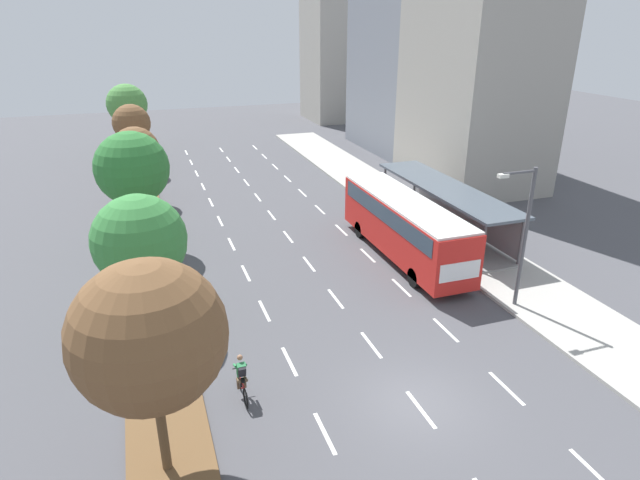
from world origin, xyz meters
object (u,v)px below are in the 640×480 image
at_px(bus, 404,222).
at_px(median_tree_nearest, 149,336).
at_px(median_tree_fourth, 136,151).
at_px(median_tree_fifth, 131,123).
at_px(cyclist, 242,379).
at_px(streetlight, 523,229).
at_px(bus_shelter, 448,204).
at_px(median_tree_second, 140,241).
at_px(median_tree_farthest, 127,104).
at_px(median_tree_third, 132,168).

distance_m(bus, median_tree_nearest, 18.13).
bearing_deg(median_tree_fourth, median_tree_fifth, 90.47).
distance_m(cyclist, streetlight, 13.62).
bearing_deg(bus_shelter, bus, -150.01).
bearing_deg(median_tree_second, median_tree_farthest, 90.05).
bearing_deg(median_tree_nearest, median_tree_fourth, 89.55).
bearing_deg(median_tree_farthest, bus_shelter, -58.54).
distance_m(bus, median_tree_fourth, 19.89).
bearing_deg(streetlight, median_tree_third, 141.62).
height_order(median_tree_third, median_tree_fifth, median_tree_third).
distance_m(bus_shelter, median_tree_third, 18.58).
xyz_separation_m(cyclist, median_tree_nearest, (-2.77, -2.55, 3.87)).
bearing_deg(median_tree_second, median_tree_fourth, 89.13).
bearing_deg(bus_shelter, median_tree_nearest, -141.87).
relative_size(cyclist, median_tree_nearest, 0.27).
bearing_deg(median_tree_farthest, median_tree_second, -89.95).
height_order(bus, streetlight, streetlight).
bearing_deg(median_tree_farthest, median_tree_third, -89.99).
distance_m(bus_shelter, streetlight, 9.72).
xyz_separation_m(median_tree_second, median_tree_fifth, (0.19, 26.15, 0.34)).
bearing_deg(streetlight, bus, 107.70).
bearing_deg(bus_shelter, median_tree_third, 169.51).
height_order(median_tree_second, median_tree_third, median_tree_third).
height_order(bus_shelter, streetlight, streetlight).
relative_size(median_tree_fifth, median_tree_farthest, 0.89).
height_order(bus_shelter, cyclist, bus_shelter).
height_order(bus_shelter, median_tree_second, median_tree_second).
distance_m(bus_shelter, median_tree_fifth, 27.47).
bearing_deg(bus, median_tree_third, 157.09).
height_order(cyclist, median_tree_second, median_tree_second).
bearing_deg(cyclist, median_tree_third, 100.86).
xyz_separation_m(median_tree_nearest, median_tree_fourth, (0.20, 26.15, -0.79)).
distance_m(cyclist, median_tree_fifth, 32.61).
distance_m(median_tree_third, median_tree_farthest, 26.15).
relative_size(bus_shelter, median_tree_second, 2.17).
bearing_deg(median_tree_second, bus_shelter, 16.62).
relative_size(median_tree_fourth, streetlight, 0.83).
bearing_deg(median_tree_second, streetlight, -13.76).
relative_size(bus_shelter, median_tree_farthest, 1.94).
height_order(bus, median_tree_fourth, median_tree_fourth).
relative_size(median_tree_nearest, median_tree_fifth, 1.16).
bearing_deg(median_tree_farthest, median_tree_fifth, -88.55).
bearing_deg(median_tree_farthest, bus, -66.71).
height_order(median_tree_nearest, median_tree_second, median_tree_nearest).
xyz_separation_m(median_tree_fourth, median_tree_fifth, (-0.07, 8.72, 0.43)).
distance_m(cyclist, median_tree_nearest, 5.40).
bearing_deg(bus, cyclist, -140.22).
height_order(cyclist, median_tree_farthest, median_tree_farthest).
distance_m(bus_shelter, median_tree_nearest, 22.99).
height_order(median_tree_fifth, streetlight, streetlight).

